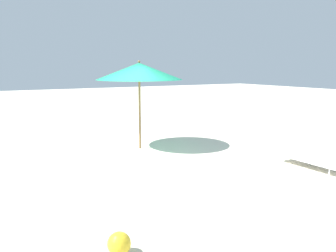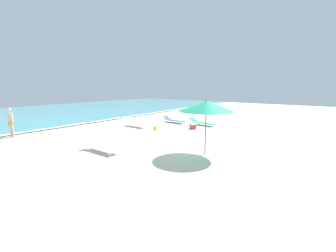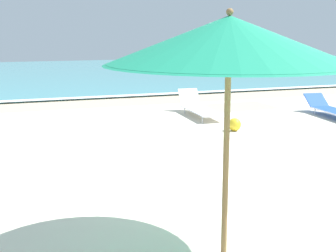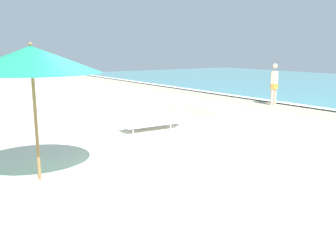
{
  "view_description": "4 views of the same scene",
  "coord_description": "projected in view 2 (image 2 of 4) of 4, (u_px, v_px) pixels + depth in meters",
  "views": [
    {
      "loc": [
        3.52,
        7.94,
        2.33
      ],
      "look_at": [
        -0.61,
        0.96,
        1.03
      ],
      "focal_mm": 40.0,
      "sensor_mm": 36.0,
      "label": 1
    },
    {
      "loc": [
        -9.96,
        -5.95,
        3.07
      ],
      "look_at": [
        -0.2,
        1.28,
        0.86
      ],
      "focal_mm": 24.0,
      "sensor_mm": 36.0,
      "label": 2
    },
    {
      "loc": [
        -3.19,
        -5.52,
        2.28
      ],
      "look_at": [
        -0.92,
        0.79,
        0.9
      ],
      "focal_mm": 50.0,
      "sensor_mm": 36.0,
      "label": 3
    },
    {
      "loc": [
        5.63,
        -3.23,
        2.36
      ],
      "look_at": [
        -0.39,
        0.89,
        0.86
      ],
      "focal_mm": 40.0,
      "sensor_mm": 36.0,
      "label": 4
    }
  ],
  "objects": [
    {
      "name": "beach_ball",
      "position": [
        155.0,
        128.0,
        15.6
      ],
      "size": [
        0.3,
        0.3,
        0.3
      ],
      "color": "yellow",
      "rests_on": "ground_plane"
    },
    {
      "name": "ocean_water",
      "position": [
        26.0,
        115.0,
        23.6
      ],
      "size": [
        60.0,
        20.13,
        0.07
      ],
      "color": "teal",
      "rests_on": "ground_plane"
    },
    {
      "name": "cooler_box",
      "position": [
        193.0,
        126.0,
        16.03
      ],
      "size": [
        0.58,
        0.61,
        0.37
      ],
      "rotation": [
        0.0,
        0.0,
        4.07
      ],
      "color": "red",
      "rests_on": "ground_plane"
    },
    {
      "name": "sun_lounger_under_umbrella",
      "position": [
        101.0,
        147.0,
        10.51
      ],
      "size": [
        0.65,
        2.02,
        0.6
      ],
      "rotation": [
        0.0,
        0.0,
        -0.01
      ],
      "color": "white",
      "rests_on": "ground_plane"
    },
    {
      "name": "sun_lounger_near_water_left",
      "position": [
        134.0,
        124.0,
        16.82
      ],
      "size": [
        0.74,
        2.2,
        0.63
      ],
      "rotation": [
        0.0,
        0.0,
        -0.06
      ],
      "color": "white",
      "rests_on": "ground_plane"
    },
    {
      "name": "sun_lounger_beside_umbrella",
      "position": [
        174.0,
        120.0,
        18.66
      ],
      "size": [
        0.86,
        2.19,
        0.5
      ],
      "rotation": [
        0.0,
        0.0,
        -0.12
      ],
      "color": "blue",
      "rests_on": "ground_plane"
    },
    {
      "name": "beach_umbrella",
      "position": [
        206.0,
        106.0,
        9.77
      ],
      "size": [
        2.42,
        2.42,
        2.48
      ],
      "color": "olive",
      "rests_on": "ground_plane"
    },
    {
      "name": "ground_plane",
      "position": [
        189.0,
        145.0,
        11.93
      ],
      "size": [
        60.0,
        60.0,
        0.16
      ],
      "color": "beige"
    },
    {
      "name": "sun_lounger_near_water_right",
      "position": [
        202.0,
        122.0,
        17.51
      ],
      "size": [
        0.98,
        2.28,
        0.53
      ],
      "rotation": [
        0.0,
        0.0,
        -0.17
      ],
      "color": "#1E8475",
      "rests_on": "ground_plane"
    },
    {
      "name": "beachgoer_wading_adult",
      "position": [
        11.0,
        121.0,
        13.35
      ],
      "size": [
        0.27,
        0.45,
        1.76
      ],
      "rotation": [
        0.0,
        0.0,
        1.64
      ],
      "color": "beige",
      "rests_on": "ground_plane"
    }
  ]
}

